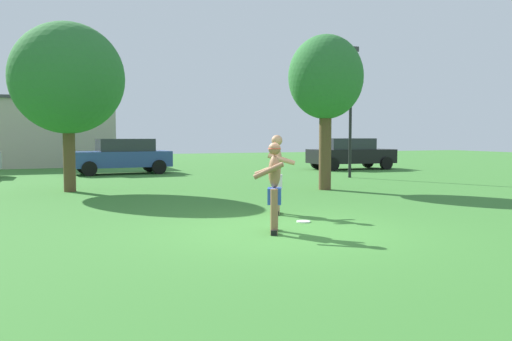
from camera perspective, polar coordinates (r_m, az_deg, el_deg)
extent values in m
plane|color=#38752D|center=(9.78, 2.72, -6.50)|extent=(80.00, 80.00, 0.00)
cube|color=black|center=(9.45, 1.95, -6.59)|extent=(0.21, 0.28, 0.09)
cylinder|color=#936647|center=(9.39, 1.95, -4.44)|extent=(0.13, 0.13, 0.81)
cube|color=black|center=(9.84, 2.00, -6.17)|extent=(0.21, 0.28, 0.09)
cylinder|color=#936647|center=(9.78, 2.01, -4.11)|extent=(0.13, 0.13, 0.81)
cube|color=blue|center=(9.55, 1.98, -2.74)|extent=(0.35, 0.39, 0.29)
ellipsoid|color=#936647|center=(9.51, 1.99, -0.12)|extent=(0.33, 0.37, 0.58)
cylinder|color=#936647|center=(9.30, 1.34, -0.03)|extent=(0.53, 0.30, 0.32)
cylinder|color=#936647|center=(9.72, 1.43, 0.14)|extent=(0.49, 0.40, 0.28)
sphere|color=#936647|center=(9.49, 2.00, 2.34)|extent=(0.22, 0.22, 0.22)
cone|color=red|center=(9.49, 2.00, 2.71)|extent=(0.31, 0.31, 0.12)
cube|color=black|center=(12.00, 2.24, -4.36)|extent=(0.21, 0.28, 0.09)
cylinder|color=tan|center=(11.95, 2.25, -2.50)|extent=(0.13, 0.13, 0.87)
cube|color=black|center=(11.75, 2.22, -4.53)|extent=(0.21, 0.28, 0.09)
cylinder|color=tan|center=(11.70, 2.23, -2.63)|extent=(0.13, 0.13, 0.87)
cube|color=#B7B7BC|center=(11.80, 2.24, -1.22)|extent=(0.37, 0.43, 0.31)
ellipsoid|color=tan|center=(11.76, 2.25, 1.08)|extent=(0.34, 0.40, 0.63)
cylinder|color=tan|center=(11.99, 2.75, 1.28)|extent=(0.56, 0.37, 0.27)
cylinder|color=tan|center=(11.53, 2.72, 1.18)|extent=(0.57, 0.36, 0.25)
sphere|color=tan|center=(11.75, 2.25, 3.23)|extent=(0.24, 0.24, 0.24)
cylinder|color=white|center=(10.80, 5.08, -5.46)|extent=(0.28, 0.28, 0.03)
cube|color=black|center=(27.67, 10.14, 1.53)|extent=(4.39, 2.02, 0.70)
cube|color=#282D33|center=(27.55, 9.79, 2.83)|extent=(2.49, 1.71, 0.56)
cylinder|color=black|center=(29.21, 11.87, 0.94)|extent=(0.65, 0.25, 0.64)
cylinder|color=black|center=(27.68, 13.76, 0.75)|extent=(0.65, 0.25, 0.64)
cylinder|color=black|center=(27.80, 6.52, 0.85)|extent=(0.65, 0.25, 0.64)
cylinder|color=black|center=(26.19, 8.19, 0.65)|extent=(0.65, 0.25, 0.64)
cube|color=#2D478C|center=(24.76, -14.25, 1.21)|extent=(4.40, 2.06, 0.70)
cube|color=#282D33|center=(24.78, -13.82, 2.67)|extent=(2.50, 1.73, 0.56)
cylinder|color=black|center=(23.65, -17.41, 0.18)|extent=(0.65, 0.26, 0.64)
cylinder|color=black|center=(25.43, -17.95, 0.41)|extent=(0.65, 0.26, 0.64)
cylinder|color=black|center=(24.23, -10.34, 0.38)|extent=(0.65, 0.26, 0.64)
cylinder|color=black|center=(25.98, -11.35, 0.59)|extent=(0.65, 0.26, 0.64)
cylinder|color=black|center=(22.21, 10.06, 5.80)|extent=(0.12, 0.12, 5.08)
cube|color=#333338|center=(22.46, 10.14, 12.66)|extent=(0.60, 0.24, 0.20)
cube|color=#B2A893|center=(32.64, -24.23, 3.61)|extent=(10.15, 5.39, 3.63)
cube|color=#3F3F44|center=(32.70, -24.32, 6.93)|extent=(10.56, 5.60, 0.16)
cylinder|color=brown|center=(17.17, 7.40, 2.38)|extent=(0.39, 0.39, 2.66)
ellipsoid|color=#2D7033|center=(17.26, 7.47, 9.90)|extent=(2.38, 2.38, 2.66)
cylinder|color=brown|center=(17.39, -19.35, 1.62)|extent=(0.36, 0.36, 2.30)
ellipsoid|color=#2D7033|center=(17.47, -19.52, 9.30)|extent=(3.43, 3.43, 3.39)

